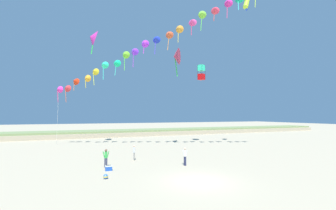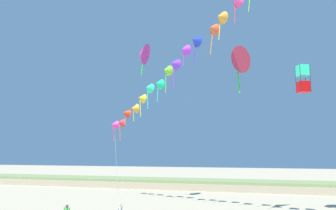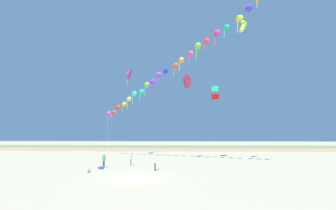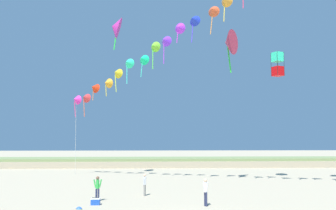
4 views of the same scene
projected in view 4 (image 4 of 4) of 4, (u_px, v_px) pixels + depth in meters
The scene contains 10 objects.
dune_ridge at pixel (165, 162), 55.60m from camera, with size 120.00×8.10×1.34m.
person_near_left at pixel (206, 190), 22.31m from camera, with size 0.30×0.59×1.71m.
person_near_right at pixel (145, 183), 26.37m from camera, with size 0.29×0.55×1.62m.
person_mid_center at pixel (98, 187), 24.09m from camera, with size 0.58×0.23×1.67m.
kite_banner_string at pixel (195, 20), 33.90m from camera, with size 27.46×21.70×23.43m.
large_kite_low_lead at pixel (116, 27), 40.53m from camera, with size 1.65×2.62×3.95m.
large_kite_mid_trail at pixel (278, 64), 37.12m from camera, with size 1.25×1.25×2.50m.
large_kite_high_solo at pixel (229, 43), 35.03m from camera, with size 2.19×2.51×4.32m.
beach_cooler at pixel (96, 201), 22.70m from camera, with size 0.58×0.41×0.46m.
beach_ball at pixel (79, 210), 20.15m from camera, with size 0.36×0.36×0.36m.
Camera 4 is at (-2.10, -17.69, 4.15)m, focal length 38.00 mm.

